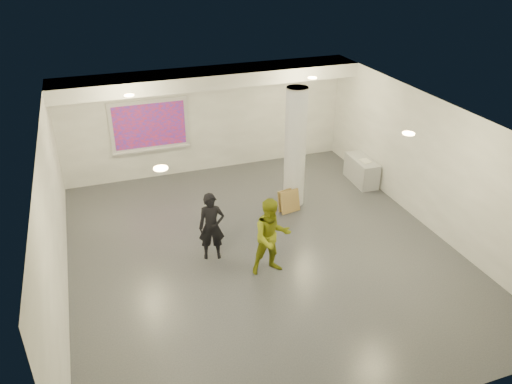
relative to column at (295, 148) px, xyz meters
name	(u,v)px	position (x,y,z in m)	size (l,w,h in m)	color
floor	(262,251)	(-1.50, -1.80, -1.50)	(8.00, 9.00, 0.01)	#383A3F
ceiling	(263,119)	(-1.50, -1.80, 1.50)	(8.00, 9.00, 0.01)	white
wall_back	(207,120)	(-1.50, 2.70, 0.00)	(8.00, 0.01, 3.00)	beige
wall_front	(383,343)	(-1.50, -6.30, 0.00)	(8.00, 0.01, 3.00)	beige
wall_left	(54,224)	(-5.50, -1.80, 0.00)	(0.01, 9.00, 3.00)	beige
wall_right	(428,163)	(2.50, -1.80, 0.00)	(0.01, 9.00, 3.00)	beige
soffit_band	(210,78)	(-1.50, 2.15, 1.32)	(8.00, 1.10, 0.36)	silver
downlight_nw	(129,95)	(-3.70, 0.70, 1.48)	(0.22, 0.22, 0.02)	#F3C67D
downlight_ne	(312,78)	(0.70, 0.70, 1.48)	(0.22, 0.22, 0.02)	#F3C67D
downlight_sw	(161,168)	(-3.70, -3.30, 1.48)	(0.22, 0.22, 0.02)	#F3C67D
downlight_se	(408,133)	(0.70, -3.30, 1.48)	(0.22, 0.22, 0.02)	#F3C67D
column	(295,148)	(0.00, 0.00, 0.00)	(0.52, 0.52, 3.00)	silver
projection_screen	(150,126)	(-3.10, 2.65, 0.03)	(2.10, 0.13, 1.42)	silver
credenza	(361,171)	(2.22, 0.46, -1.15)	(0.49, 1.19, 0.69)	#9EA0A3
papers_stack	(366,161)	(2.21, 0.30, -0.80)	(0.24, 0.31, 0.02)	silver
cardboard_back	(287,200)	(-0.30, -0.26, -1.23)	(0.49, 0.04, 0.53)	olive
cardboard_front	(290,201)	(-0.26, -0.41, -1.22)	(0.51, 0.05, 0.56)	olive
woman	(212,227)	(-2.56, -1.65, -0.75)	(0.54, 0.36, 1.49)	black
man	(272,237)	(-1.57, -2.52, -0.68)	(0.80, 0.62, 1.64)	olive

